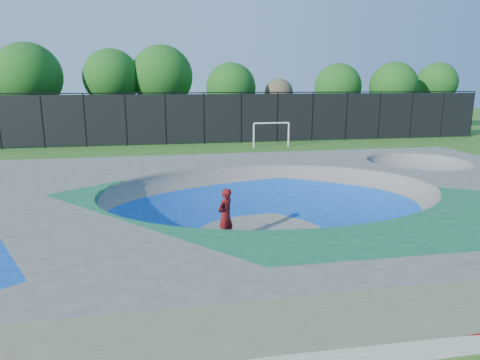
% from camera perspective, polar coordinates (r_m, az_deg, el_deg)
% --- Properties ---
extents(ground, '(120.00, 120.00, 0.00)m').
position_cam_1_polar(ground, '(14.25, 4.18, -6.90)').
color(ground, '#2C5D1A').
rests_on(ground, ground).
extents(skate_deck, '(22.00, 14.00, 1.50)m').
position_cam_1_polar(skate_deck, '(14.02, 4.23, -4.02)').
color(skate_deck, gray).
rests_on(skate_deck, ground).
extents(skater, '(0.73, 0.72, 1.69)m').
position_cam_1_polar(skater, '(13.12, -1.97, -4.73)').
color(skater, red).
rests_on(skater, ground).
extents(skateboard, '(0.70, 0.71, 0.05)m').
position_cam_1_polar(skateboard, '(13.40, -1.95, -8.09)').
color(skateboard, black).
rests_on(skateboard, ground).
extents(soccer_goal, '(2.83, 0.12, 1.87)m').
position_cam_1_polar(soccer_goal, '(32.50, 4.21, 6.67)').
color(soccer_goal, white).
rests_on(soccer_goal, ground).
extents(fence, '(48.09, 0.09, 4.04)m').
position_cam_1_polar(fence, '(34.23, -4.83, 8.33)').
color(fence, black).
rests_on(fence, ground).
extents(treeline, '(53.53, 7.56, 8.18)m').
position_cam_1_polar(treeline, '(39.07, -13.04, 12.84)').
color(treeline, '#443622').
rests_on(treeline, ground).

